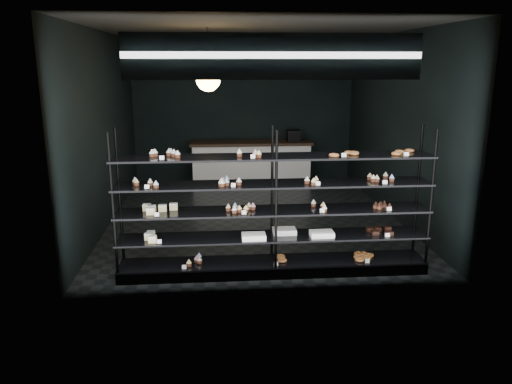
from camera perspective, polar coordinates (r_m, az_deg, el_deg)
The scene contains 5 objects.
room at distance 8.62m, azimuth -0.28°, elevation 7.32°, with size 5.01×6.01×3.20m.
display_shelf at distance 6.45m, azimuth 1.83°, elevation -4.02°, with size 4.00×0.50×1.91m.
signage at distance 5.64m, azimuth 2.09°, elevation 15.22°, with size 3.30×0.05×0.50m.
pendant_lamp at distance 7.51m, azimuth -5.49°, elevation 12.70°, with size 0.35×0.35×0.91m.
service_counter at distance 11.27m, azimuth -0.49°, elevation 3.37°, with size 2.71×0.65×1.23m.
Camera 1 is at (-0.66, -8.53, 2.68)m, focal length 35.00 mm.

